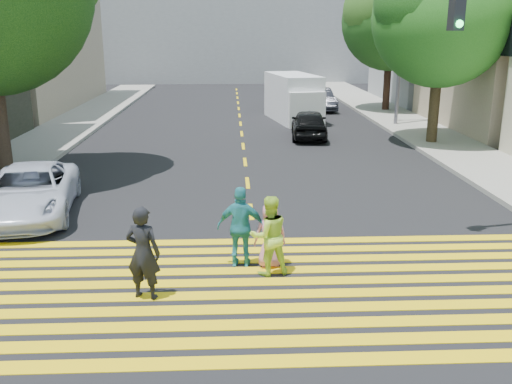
{
  "coord_description": "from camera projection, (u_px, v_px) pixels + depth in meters",
  "views": [
    {
      "loc": [
        -0.52,
        -8.54,
        4.68
      ],
      "look_at": [
        0.0,
        3.0,
        1.4
      ],
      "focal_mm": 40.0,
      "sensor_mm": 36.0,
      "label": 1
    }
  ],
  "objects": [
    {
      "name": "ground",
      "position": [
        264.0,
        322.0,
        9.5
      ],
      "size": [
        120.0,
        120.0,
        0.0
      ],
      "primitive_type": "plane",
      "color": "black"
    },
    {
      "name": "sidewalk_left",
      "position": [
        80.0,
        121.0,
        30.26
      ],
      "size": [
        3.0,
        40.0,
        0.15
      ],
      "primitive_type": "cube",
      "color": "gray",
      "rests_on": "ground"
    },
    {
      "name": "sidewalk_right",
      "position": [
        442.0,
        143.0,
        24.27
      ],
      "size": [
        3.0,
        60.0,
        0.15
      ],
      "primitive_type": "cube",
      "color": "gray",
      "rests_on": "ground"
    },
    {
      "name": "crosswalk",
      "position": [
        260.0,
        288.0,
        10.73
      ],
      "size": [
        13.4,
        5.3,
        0.01
      ],
      "color": "yellow",
      "rests_on": "ground"
    },
    {
      "name": "lane_line",
      "position": [
        240.0,
        119.0,
        31.13
      ],
      "size": [
        0.12,
        34.4,
        0.01
      ],
      "color": "yellow",
      "rests_on": "ground"
    },
    {
      "name": "building_right_grey",
      "position": [
        464.0,
        26.0,
        37.62
      ],
      "size": [
        10.0,
        10.0,
        10.0
      ],
      "primitive_type": "cube",
      "color": "gray",
      "rests_on": "ground"
    },
    {
      "name": "backdrop_block",
      "position": [
        235.0,
        16.0,
        54.0
      ],
      "size": [
        30.0,
        8.0,
        12.0
      ],
      "primitive_type": "cube",
      "color": "gray",
      "rests_on": "ground"
    },
    {
      "name": "tree_right_near",
      "position": [
        444.0,
        10.0,
        22.77
      ],
      "size": [
        6.77,
        6.57,
        8.08
      ],
      "rotation": [
        0.0,
        0.0,
        0.21
      ],
      "color": "black",
      "rests_on": "ground"
    },
    {
      "name": "tree_right_far",
      "position": [
        392.0,
        16.0,
        32.59
      ],
      "size": [
        7.09,
        6.97,
        8.15
      ],
      "rotation": [
        0.0,
        0.0,
        0.28
      ],
      "color": "#2F1F17",
      "rests_on": "ground"
    },
    {
      "name": "pedestrian_man",
      "position": [
        143.0,
        253.0,
        10.13
      ],
      "size": [
        0.72,
        0.58,
        1.74
      ],
      "primitive_type": "imported",
      "rotation": [
        0.0,
        0.0,
        2.86
      ],
      "color": "black",
      "rests_on": "ground"
    },
    {
      "name": "pedestrian_woman",
      "position": [
        269.0,
        235.0,
        11.18
      ],
      "size": [
        0.91,
        0.79,
        1.61
      ],
      "primitive_type": "imported",
      "rotation": [
        0.0,
        0.0,
        3.4
      ],
      "color": "#B2E041",
      "rests_on": "ground"
    },
    {
      "name": "pedestrian_child",
      "position": [
        270.0,
        235.0,
        11.57
      ],
      "size": [
        0.7,
        0.5,
        1.35
      ],
      "primitive_type": "imported",
      "rotation": [
        0.0,
        0.0,
        3.25
      ],
      "color": "pink",
      "rests_on": "ground"
    },
    {
      "name": "pedestrian_extra",
      "position": [
        241.0,
        227.0,
        11.55
      ],
      "size": [
        1.03,
        0.54,
        1.68
      ],
      "primitive_type": "imported",
      "rotation": [
        0.0,
        0.0,
        3.01
      ],
      "color": "teal",
      "rests_on": "ground"
    },
    {
      "name": "white_sedan",
      "position": [
        30.0,
        192.0,
        14.8
      ],
      "size": [
        2.81,
        4.91,
        1.29
      ],
      "primitive_type": "imported",
      "rotation": [
        0.0,
        0.0,
        0.15
      ],
      "color": "silver",
      "rests_on": "ground"
    },
    {
      "name": "dark_car_near",
      "position": [
        309.0,
        124.0,
        25.54
      ],
      "size": [
        1.89,
        3.96,
        1.31
      ],
      "primitive_type": "imported",
      "rotation": [
        0.0,
        0.0,
        3.05
      ],
      "color": "black",
      "rests_on": "ground"
    },
    {
      "name": "silver_car",
      "position": [
        291.0,
        93.0,
        37.34
      ],
      "size": [
        2.75,
        5.31,
        1.47
      ],
      "primitive_type": "imported",
      "rotation": [
        0.0,
        0.0,
        3.28
      ],
      "color": "#9499A0",
      "rests_on": "ground"
    },
    {
      "name": "dark_car_parked",
      "position": [
        319.0,
        99.0,
        34.57
      ],
      "size": [
        1.71,
        4.1,
        1.32
      ],
      "primitive_type": "imported",
      "rotation": [
        0.0,
        0.0,
        0.08
      ],
      "color": "#22242D",
      "rests_on": "ground"
    },
    {
      "name": "white_van",
      "position": [
        294.0,
        99.0,
        30.33
      ],
      "size": [
        2.78,
        5.44,
        2.45
      ],
      "rotation": [
        0.0,
        0.0,
        0.17
      ],
      "color": "white",
      "rests_on": "ground"
    },
    {
      "name": "street_lamp",
      "position": [
        399.0,
        13.0,
        27.28
      ],
      "size": [
        2.16,
        0.35,
        9.55
      ],
      "rotation": [
        0.0,
        0.0,
        0.07
      ],
      "color": "slate",
      "rests_on": "ground"
    }
  ]
}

